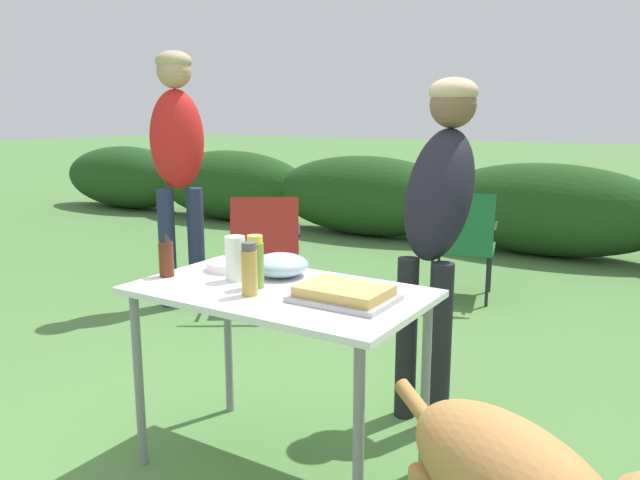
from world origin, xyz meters
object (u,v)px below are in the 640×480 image
object	(u,v)px
spice_jar	(249,270)
food_tray	(344,294)
plate_stack	(231,265)
relish_jar	(255,262)
mixing_bowl	(280,265)
camp_chair_near_hedge	(462,240)
paper_cup_stack	(235,258)
folding_table	(279,308)
standing_person_with_beanie	(178,150)
standing_person_in_dark_puffer	(439,204)
camp_chair_green_behind_table	(266,246)
bbq_sauce_bottle	(166,256)

from	to	relation	value
spice_jar	food_tray	bearing A→B (deg)	19.44
plate_stack	relish_jar	xyz separation A→B (m)	(0.26, -0.16, 0.08)
mixing_bowl	camp_chair_near_hedge	bearing A→B (deg)	91.51
paper_cup_stack	folding_table	bearing A→B (deg)	-2.74
paper_cup_stack	relish_jar	size ratio (longest dim) A/B	0.88
folding_table	camp_chair_near_hedge	bearing A→B (deg)	93.78
relish_jar	standing_person_with_beanie	distance (m)	2.31
food_tray	standing_person_with_beanie	xyz separation A→B (m)	(-2.16, 1.41, 0.37)
standing_person_in_dark_puffer	camp_chair_green_behind_table	xyz separation A→B (m)	(-1.59, 0.84, -0.52)
relish_jar	standing_person_in_dark_puffer	bearing A→B (deg)	63.30
mixing_bowl	standing_person_in_dark_puffer	distance (m)	0.78
paper_cup_stack	bbq_sauce_bottle	xyz separation A→B (m)	(-0.27, -0.10, -0.00)
paper_cup_stack	spice_jar	size ratio (longest dim) A/B	0.90
camp_chair_near_hedge	paper_cup_stack	bearing A→B (deg)	-105.13
camp_chair_green_behind_table	camp_chair_near_hedge	size ratio (longest dim) A/B	1.00
standing_person_with_beanie	food_tray	bearing A→B (deg)	-82.05
food_tray	standing_person_in_dark_puffer	size ratio (longest dim) A/B	0.22
standing_person_with_beanie	camp_chair_green_behind_table	xyz separation A→B (m)	(0.60, 0.22, -0.67)
standing_person_with_beanie	relish_jar	bearing A→B (deg)	-87.63
standing_person_in_dark_puffer	folding_table	bearing A→B (deg)	-109.92
mixing_bowl	bbq_sauce_bottle	size ratio (longest dim) A/B	1.28
paper_cup_stack	food_tray	bearing A→B (deg)	-2.23
plate_stack	relish_jar	bearing A→B (deg)	-32.20
spice_jar	plate_stack	bearing A→B (deg)	139.94
folding_table	paper_cup_stack	world-z (taller)	paper_cup_stack
food_tray	mixing_bowl	bearing A→B (deg)	157.07
food_tray	plate_stack	world-z (taller)	food_tray
folding_table	bbq_sauce_bottle	size ratio (longest dim) A/B	6.09
relish_jar	spice_jar	size ratio (longest dim) A/B	1.03
folding_table	standing_person_with_beanie	distance (m)	2.38
standing_person_with_beanie	camp_chair_near_hedge	xyz separation A→B (m)	(1.70, 1.16, -0.67)
spice_jar	camp_chair_near_hedge	distance (m)	2.71
standing_person_with_beanie	mixing_bowl	bearing A→B (deg)	-84.05
folding_table	relish_jar	size ratio (longest dim) A/B	5.46
mixing_bowl	standing_person_with_beanie	size ratio (longest dim) A/B	0.13
standing_person_with_beanie	folding_table	bearing A→B (deg)	-85.70
standing_person_with_beanie	camp_chair_near_hedge	bearing A→B (deg)	-14.64
food_tray	camp_chair_green_behind_table	world-z (taller)	camp_chair_green_behind_table
camp_chair_green_behind_table	mixing_bowl	bearing A→B (deg)	-84.81
camp_chair_near_hedge	standing_person_with_beanie	bearing A→B (deg)	-159.74
food_tray	camp_chair_near_hedge	size ratio (longest dim) A/B	0.42
plate_stack	bbq_sauce_bottle	xyz separation A→B (m)	(-0.15, -0.22, 0.07)
paper_cup_stack	relish_jar	bearing A→B (deg)	-18.22
folding_table	standing_person_with_beanie	xyz separation A→B (m)	(-1.87, 1.40, 0.47)
mixing_bowl	paper_cup_stack	xyz separation A→B (m)	(-0.11, -0.15, 0.04)
food_tray	spice_jar	distance (m)	0.35
plate_stack	standing_person_in_dark_puffer	bearing A→B (deg)	44.20
plate_stack	paper_cup_stack	xyz separation A→B (m)	(0.13, -0.12, 0.07)
standing_person_in_dark_puffer	standing_person_with_beanie	bearing A→B (deg)	166.84
spice_jar	bbq_sauce_bottle	xyz separation A→B (m)	(-0.45, 0.04, -0.01)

